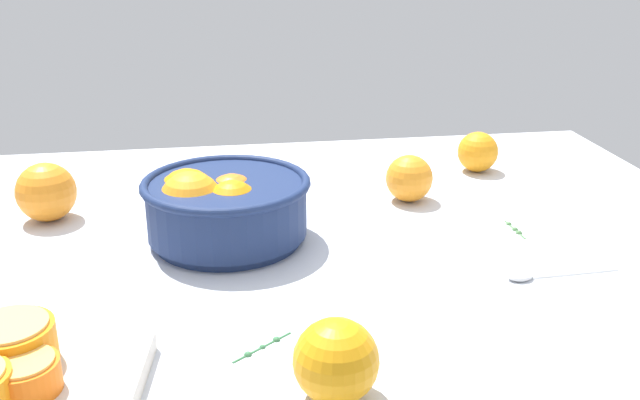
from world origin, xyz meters
TOP-DOWN VIEW (x-y plane):
  - ground_plane at (0.00, 0.00)cm, footprint 118.72×97.03cm
  - fruit_bowl at (-14.41, 2.74)cm, footprint 22.76×22.76cm
  - orange_half_0 at (-32.86, -32.47)cm, footprint 6.43×6.43cm
  - orange_half_1 at (-34.81, -27.93)cm, footprint 8.16×8.16cm
  - loose_orange_0 at (-5.37, -34.69)cm, footprint 7.93×7.93cm
  - loose_orange_1 at (-39.57, 14.21)cm, footprint 8.63×8.63cm
  - loose_orange_2 at (30.39, 26.17)cm, footprint 7.00×7.00cm
  - loose_orange_3 at (14.71, 13.88)cm, footprint 7.34×7.34cm
  - spoon at (24.29, -14.56)cm, footprint 14.88×2.40cm
  - herb_sprig_0 at (26.60, 0.28)cm, footprint 0.99×6.56cm
  - herb_sprig_1 at (-11.35, -25.19)cm, footprint 6.48×5.01cm

SIDE VIEW (x-z plane):
  - ground_plane at x=0.00cm, z-range -3.00..0.00cm
  - herb_sprig_1 at x=-11.35cm, z-range -0.17..0.67cm
  - herb_sprig_0 at x=26.60cm, z-range -0.19..0.72cm
  - spoon at x=24.29cm, z-range -0.07..0.93cm
  - loose_orange_2 at x=30.39cm, z-range 0.00..7.00cm
  - loose_orange_3 at x=14.71cm, z-range 0.00..7.34cm
  - orange_half_0 at x=-32.86cm, z-range 2.14..5.35cm
  - loose_orange_0 at x=-5.37cm, z-range 0.00..7.93cm
  - loose_orange_1 at x=-39.57cm, z-range 0.00..8.63cm
  - orange_half_1 at x=-34.81cm, z-range 2.14..6.50cm
  - fruit_bowl at x=-14.41cm, z-range -0.12..10.38cm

